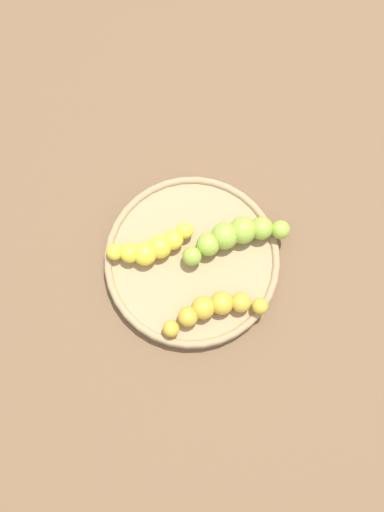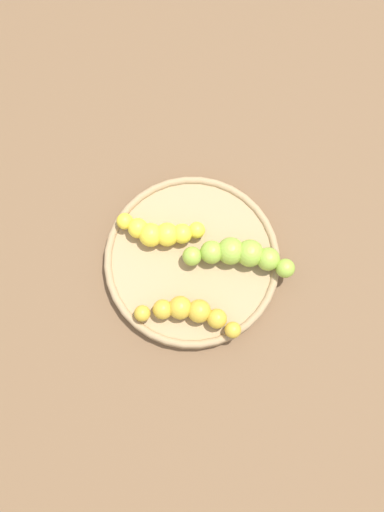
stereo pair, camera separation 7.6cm
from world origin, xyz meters
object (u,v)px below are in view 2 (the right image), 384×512
object	(u,v)px
fruit_bowl	(192,261)
banana_spotted	(189,313)
banana_yellow	(160,231)
banana_green	(240,255)

from	to	relation	value
fruit_bowl	banana_spotted	distance (m)	0.07
banana_yellow	banana_spotted	bearing A→B (deg)	27.73
banana_spotted	banana_green	xyz separation A→B (m)	(0.02, 0.09, 0.00)
banana_green	fruit_bowl	bearing A→B (deg)	98.58
banana_green	banana_yellow	xyz separation A→B (m)	(-0.10, -0.02, -0.00)
fruit_bowl	banana_spotted	size ratio (longest dim) A/B	1.77
fruit_bowl	banana_yellow	xyz separation A→B (m)	(-0.05, 0.01, 0.02)
banana_green	banana_yellow	bearing A→B (deg)	79.62
fruit_bowl	banana_spotted	world-z (taller)	banana_spotted
fruit_bowl	banana_spotted	bearing A→B (deg)	-64.48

